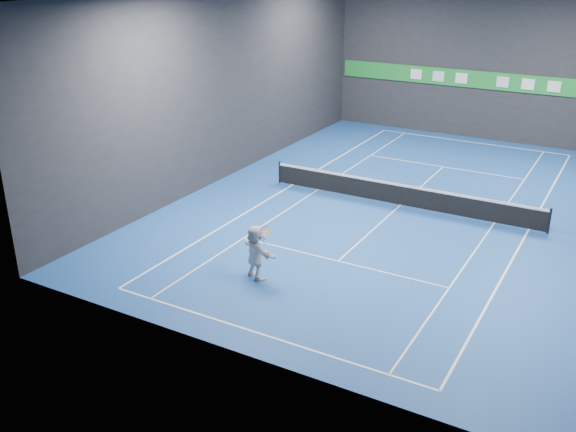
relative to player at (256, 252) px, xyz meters
The scene contains 18 objects.
ground 9.20m from the player, 77.93° to the left, with size 26.00×26.00×0.00m, color #1A4691.
wall_back 22.31m from the player, 85.02° to the left, with size 18.00×0.10×9.00m, color #252527.
wall_front 5.71m from the player, 64.77° to the right, with size 18.00×0.10×9.00m, color #252527.
wall_left 11.94m from the player, 128.40° to the left, with size 0.10×26.00×9.00m, color #252527.
baseline_near 3.64m from the player, 57.03° to the right, with size 10.98×0.08×0.01m, color white.
baseline_far 20.94m from the player, 84.76° to the left, with size 10.98×0.08×0.01m, color white.
sideline_doubles_left 9.68m from the player, 111.81° to the left, with size 0.08×23.78×0.01m, color white.
sideline_doubles_right 11.65m from the player, 50.39° to the left, with size 0.08×23.78×0.01m, color white.
sideline_singles_left 9.26m from the player, 103.81° to the left, with size 0.06×23.78×0.01m, color white.
sideline_singles_right 10.82m from the player, 56.05° to the left, with size 0.06×23.78×0.01m, color white.
service_line_near 3.33m from the player, 53.06° to the left, with size 8.23×0.06×0.01m, color white.
service_line_far 15.49m from the player, 82.90° to the left, with size 8.23×0.06×0.01m, color white.
center_service_line 9.20m from the player, 77.93° to the left, with size 0.06×12.80×0.01m, color white.
player is the anchor object (origin of this frame).
tennis_ball 1.77m from the player, 155.38° to the left, with size 0.07×0.07×0.07m, color #E6F328.
tennis_net 9.16m from the player, 77.93° to the left, with size 12.50×0.10×1.07m.
sponsor_banner 22.11m from the player, 85.01° to the left, with size 17.64×0.11×1.00m.
tennis_racket 0.88m from the player, ahead, with size 0.46×0.36×0.68m.
Camera 1 is at (8.76, -25.50, 10.36)m, focal length 40.00 mm.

